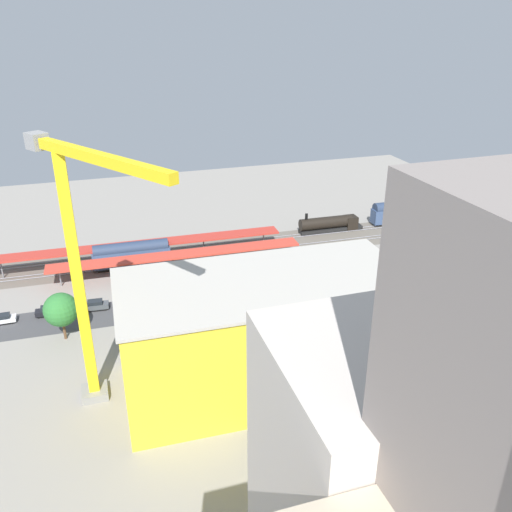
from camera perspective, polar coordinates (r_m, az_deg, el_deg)
name	(u,v)px	position (r m, az deg, el deg)	size (l,w,h in m)	color
ground_plane	(226,291)	(105.63, -3.26, -3.70)	(177.65, 177.65, 0.00)	gray
rail_bed	(204,252)	(122.90, -5.56, 0.44)	(111.03, 14.02, 0.01)	#665E54
street_asphalt	(230,297)	(103.11, -2.84, -4.44)	(111.03, 9.00, 0.01)	#424244
track_rails	(204,251)	(122.83, -5.56, 0.51)	(110.99, 10.66, 0.12)	#9E9EA8
platform_canopy_near	(178,255)	(112.46, -8.37, 0.12)	(52.51, 5.62, 4.16)	#C63D2D
platform_canopy_far	(140,244)	(118.29, -12.33, 1.21)	(62.41, 5.75, 4.47)	#B73328
locomotive	(331,224)	(134.75, 8.01, 3.39)	(16.42, 3.42, 5.30)	black
passenger_coach	(402,211)	(143.75, 15.34, 4.63)	(16.63, 3.50, 6.01)	black
freight_coach_far	(132,254)	(117.05, -13.15, 0.22)	(16.35, 3.36, 5.72)	black
parked_car_0	(301,275)	(110.15, 4.80, -2.03)	(4.41, 1.84, 1.85)	black
parked_car_1	(262,281)	(107.64, 0.61, -2.65)	(4.52, 1.80, 1.69)	black
parked_car_2	(223,285)	(105.97, -3.57, -3.15)	(4.56, 2.03, 1.73)	black
parked_car_3	(182,294)	(103.83, -7.87, -4.01)	(4.76, 2.05, 1.57)	black
parked_car_4	(138,299)	(103.28, -12.48, -4.54)	(4.18, 2.12, 1.61)	black
parked_car_5	(95,305)	(102.98, -16.77, -5.08)	(4.85, 2.22, 1.84)	black
parked_car_6	(49,311)	(103.97, -21.26, -5.50)	(4.60, 1.91, 1.74)	black
parked_car_7	(3,319)	(104.65, -25.43, -6.12)	(4.45, 1.88, 1.63)	black
construction_building	(264,334)	(76.98, 0.85, -8.29)	(39.68, 18.77, 16.27)	yellow
construction_roof_slab	(264,282)	(72.82, 0.89, -2.76)	(40.28, 19.37, 0.40)	#B7B2A8
tower_crane	(83,262)	(69.54, -18.01, -0.62)	(15.01, 23.04, 36.83)	gray
box_truck_0	(254,317)	(93.39, -0.17, -6.52)	(10.31, 2.62, 3.49)	black
street_tree_0	(191,289)	(93.83, -6.98, -3.48)	(6.25, 6.25, 9.25)	brown
street_tree_1	(299,276)	(99.03, 4.66, -2.13)	(6.35, 6.35, 8.78)	brown
street_tree_2	(303,274)	(100.78, 5.04, -1.92)	(6.28, 6.28, 8.32)	brown
street_tree_3	(61,310)	(93.50, -20.12, -5.41)	(5.63, 5.63, 8.40)	brown
traffic_light	(263,286)	(98.62, 0.72, -3.18)	(0.50, 0.36, 6.03)	#333333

